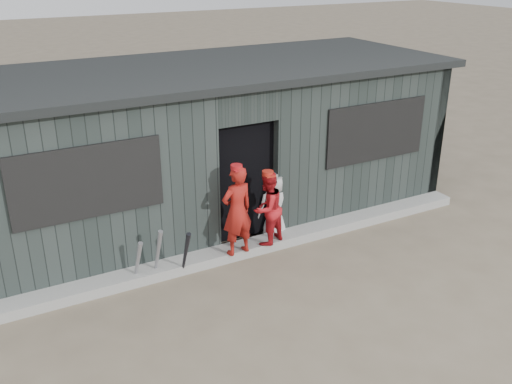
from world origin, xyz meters
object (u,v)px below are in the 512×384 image
player_red_right (267,208)px  player_grey_back (274,206)px  bat_mid (158,254)px  dugout (209,143)px  bat_right (185,254)px  player_red_left (237,211)px  bat_left (138,262)px

player_red_right → player_grey_back: (0.33, 0.36, -0.18)m
bat_mid → dugout: dugout is taller
bat_mid → player_red_right: player_red_right is taller
bat_right → player_red_left: player_red_left is taller
bat_mid → player_red_left: player_red_left is taller
bat_left → bat_mid: bearing=-3.7°
dugout → bat_right: bearing=-123.1°
bat_left → bat_right: bat_right is taller
bat_right → dugout: (1.27, 1.94, 0.90)m
bat_mid → dugout: (1.62, 1.80, 0.87)m
dugout → player_red_left: bearing=-102.1°
player_red_left → dugout: size_ratio=0.17×
bat_left → bat_mid: 0.30m
bat_left → bat_right: bearing=-14.2°
bat_mid → player_grey_back: (2.10, 0.38, 0.14)m
bat_mid → player_red_left: size_ratio=0.62×
bat_left → bat_right: 0.67m
bat_right → player_red_right: (1.42, 0.16, 0.34)m
bat_mid → player_red_right: bearing=0.5°
bat_mid → bat_right: 0.39m
bat_left → player_red_left: bearing=-3.0°
bat_mid → player_red_left: bearing=-2.8°
bat_mid → player_grey_back: player_grey_back is taller
bat_right → player_grey_back: player_grey_back is taller
bat_mid → dugout: size_ratio=0.10×
player_grey_back → dugout: size_ratio=0.13×
bat_left → player_red_left: (1.51, -0.08, 0.49)m
bat_left → player_red_right: 2.10m
player_red_right → bat_left: bearing=-22.2°
bat_mid → dugout: bearing=47.9°
player_red_right → dugout: 1.88m
bat_right → player_red_left: bearing=5.6°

